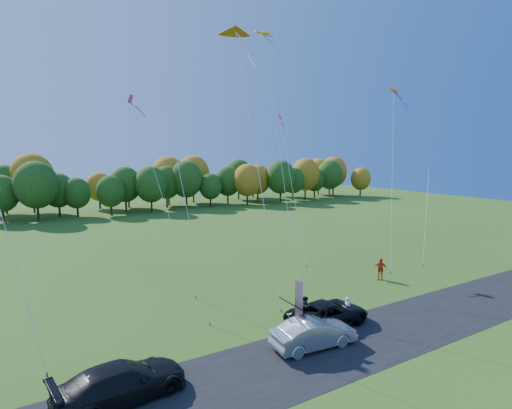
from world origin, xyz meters
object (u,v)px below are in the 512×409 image
person_east (380,269)px  feather_flag (298,302)px  black_suv (328,313)px  silver_sedan (314,333)px

person_east → feather_flag: (-12.61, -5.05, 1.19)m
feather_flag → person_east: bearing=21.8°
person_east → feather_flag: 13.63m
black_suv → silver_sedan: 3.19m
silver_sedan → black_suv: bearing=-50.6°
black_suv → feather_flag: size_ratio=1.61×
person_east → black_suv: bearing=-109.2°
black_suv → silver_sedan: (-2.62, -1.82, 0.03)m
black_suv → person_east: (9.99, 4.71, 0.17)m
silver_sedan → person_east: (12.61, 6.53, 0.14)m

